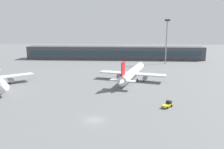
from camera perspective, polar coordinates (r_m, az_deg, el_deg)
name	(u,v)px	position (r m, az deg, el deg)	size (l,w,h in m)	color
ground_plane	(107,81)	(94.67, -1.25, -1.76)	(400.00, 400.00, 0.00)	slate
terminal_building	(115,53)	(159.16, 0.69, 5.62)	(123.68, 12.13, 9.00)	#3F4247
airplane_mid	(133,72)	(97.82, 5.36, 0.53)	(29.02, 40.88, 10.27)	silver
baggage_tug_yellow	(168,104)	(66.82, 14.09, -7.48)	(3.51, 3.69, 1.75)	yellow
floodlight_tower_west	(167,38)	(142.49, 13.83, 8.98)	(3.20, 0.80, 27.17)	gray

